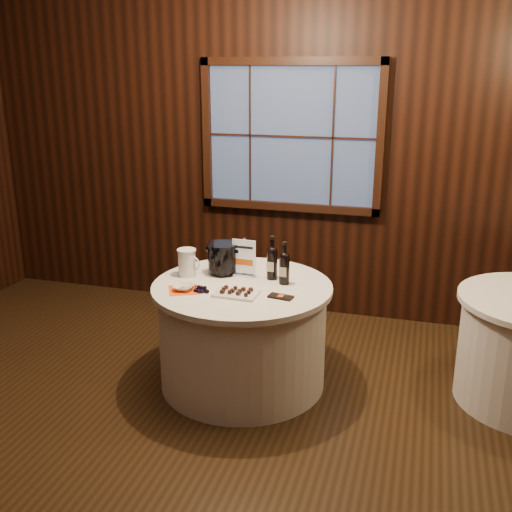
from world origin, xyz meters
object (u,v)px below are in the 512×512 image
(ice_bucket, at_px, (223,258))
(chocolate_plate, at_px, (236,293))
(chocolate_box, at_px, (281,297))
(glass_pitcher, at_px, (187,262))
(sign_stand, at_px, (244,263))
(port_bottle_right, at_px, (284,266))
(port_bottle_left, at_px, (272,261))
(cracker_bowl, at_px, (183,287))
(grape_bunch, at_px, (202,289))
(main_table, at_px, (242,334))

(ice_bucket, distance_m, chocolate_plate, 0.46)
(chocolate_box, bearing_deg, chocolate_plate, -164.13)
(chocolate_box, xyz_separation_m, glass_pitcher, (-0.77, 0.24, 0.10))
(ice_bucket, relative_size, glass_pitcher, 1.16)
(sign_stand, xyz_separation_m, port_bottle_right, (0.32, -0.08, 0.03))
(ice_bucket, height_order, chocolate_plate, ice_bucket)
(sign_stand, relative_size, chocolate_box, 1.76)
(port_bottle_left, distance_m, cracker_bowl, 0.67)
(chocolate_plate, distance_m, grape_bunch, 0.25)
(port_bottle_left, xyz_separation_m, glass_pitcher, (-0.62, -0.10, -0.04))
(glass_pitcher, bearing_deg, chocolate_plate, -16.57)
(port_bottle_left, height_order, grape_bunch, port_bottle_left)
(ice_bucket, distance_m, glass_pitcher, 0.26)
(main_table, height_order, port_bottle_left, port_bottle_left)
(sign_stand, relative_size, glass_pitcher, 1.44)
(sign_stand, height_order, port_bottle_left, port_bottle_left)
(ice_bucket, height_order, cracker_bowl, ice_bucket)
(chocolate_box, height_order, cracker_bowl, cracker_bowl)
(glass_pitcher, relative_size, cracker_bowl, 1.43)
(main_table, xyz_separation_m, grape_bunch, (-0.22, -0.21, 0.40))
(chocolate_plate, distance_m, cracker_bowl, 0.38)
(sign_stand, distance_m, port_bottle_right, 0.33)
(chocolate_plate, xyz_separation_m, glass_pitcher, (-0.47, 0.27, 0.08))
(glass_pitcher, xyz_separation_m, cracker_bowl, (0.09, -0.29, -0.08))
(chocolate_box, distance_m, glass_pitcher, 0.81)
(sign_stand, height_order, grape_bunch, sign_stand)
(chocolate_box, bearing_deg, ice_bucket, 156.11)
(main_table, xyz_separation_m, glass_pitcher, (-0.44, 0.07, 0.48))
(glass_pitcher, height_order, cracker_bowl, glass_pitcher)
(sign_stand, bearing_deg, port_bottle_left, 2.92)
(port_bottle_right, distance_m, chocolate_plate, 0.41)
(port_bottle_right, xyz_separation_m, chocolate_plate, (-0.26, -0.30, -0.12))
(glass_pitcher, bearing_deg, port_bottle_left, 23.16)
(chocolate_box, relative_size, cracker_bowl, 1.17)
(port_bottle_left, relative_size, port_bottle_right, 1.05)
(port_bottle_right, distance_m, grape_bunch, 0.60)
(port_bottle_right, bearing_deg, main_table, -155.02)
(port_bottle_left, height_order, port_bottle_right, port_bottle_left)
(chocolate_plate, distance_m, chocolate_box, 0.30)
(chocolate_box, xyz_separation_m, cracker_bowl, (-0.68, -0.05, 0.01))
(port_bottle_left, bearing_deg, sign_stand, -173.92)
(ice_bucket, distance_m, chocolate_box, 0.65)
(chocolate_box, relative_size, glass_pitcher, 0.82)
(chocolate_plate, bearing_deg, sign_stand, 99.10)
(sign_stand, relative_size, ice_bucket, 1.24)
(main_table, bearing_deg, port_bottle_left, 45.28)
(grape_bunch, bearing_deg, glass_pitcher, 128.05)
(port_bottle_left, relative_size, chocolate_box, 1.96)
(port_bottle_left, distance_m, grape_bunch, 0.56)
(port_bottle_right, relative_size, chocolate_plate, 1.03)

